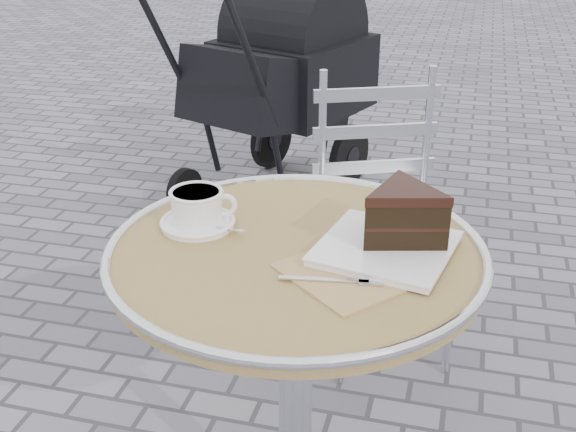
% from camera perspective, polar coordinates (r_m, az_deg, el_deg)
% --- Properties ---
extents(cafe_table, '(0.72, 0.72, 0.74)m').
position_cam_1_polar(cafe_table, '(1.44, 0.62, -8.38)').
color(cafe_table, silver).
rests_on(cafe_table, ground).
extents(cappuccino_set, '(0.17, 0.15, 0.07)m').
position_cam_1_polar(cappuccino_set, '(1.44, -7.12, 0.45)').
color(cappuccino_set, white).
rests_on(cappuccino_set, cafe_table).
extents(cake_plate_set, '(0.33, 0.37, 0.12)m').
position_cam_1_polar(cake_plate_set, '(1.34, 8.74, -0.52)').
color(cake_plate_set, tan).
rests_on(cake_plate_set, cafe_table).
extents(bistro_chair, '(0.51, 0.51, 0.86)m').
position_cam_1_polar(bistro_chair, '(2.19, 7.24, 2.73)').
color(bistro_chair, silver).
rests_on(bistro_chair, ground).
extents(baby_stroller, '(0.83, 1.18, 1.13)m').
position_cam_1_polar(baby_stroller, '(3.25, -0.79, 10.06)').
color(baby_stroller, black).
rests_on(baby_stroller, ground).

